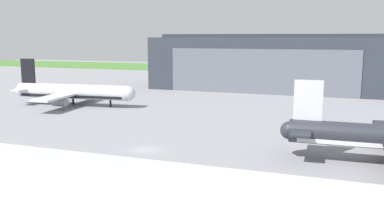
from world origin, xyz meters
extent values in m
plane|color=gray|center=(0.00, 0.00, 0.00)|extent=(440.00, 440.00, 0.00)
cube|color=#467A32|center=(0.00, 175.97, 0.04)|extent=(440.00, 56.00, 0.08)
cube|color=#2D333D|center=(5.03, 90.21, 9.12)|extent=(80.26, 32.95, 18.24)
cube|color=slate|center=(5.03, 73.59, 7.30)|extent=(61.00, 0.30, 14.59)
cube|color=#2D333D|center=(5.03, 90.21, 18.84)|extent=(80.26, 7.91, 1.20)
cylinder|color=silver|center=(-38.28, 33.79, 3.87)|extent=(32.39, 7.09, 3.93)
sphere|color=silver|center=(-22.28, 35.37, 3.87)|extent=(3.78, 3.78, 3.78)
sphere|color=silver|center=(-54.28, 32.20, 3.87)|extent=(3.07, 3.07, 3.07)
cube|color=black|center=(-38.28, 33.79, 2.79)|extent=(29.83, 6.87, 0.69)
cube|color=black|center=(-51.72, 32.46, 9.18)|extent=(4.20, 0.81, 6.69)
cube|color=silver|center=(-52.07, 29.45, 4.26)|extent=(3.42, 5.77, 0.28)
cube|color=silver|center=(-52.65, 35.33, 4.26)|extent=(3.42, 5.77, 0.28)
cube|color=silver|center=(-38.14, 25.84, 3.38)|extent=(6.47, 14.12, 0.56)
cube|color=silver|center=(-39.70, 41.61, 3.38)|extent=(6.47, 14.12, 0.56)
cylinder|color=gray|center=(-37.45, 27.01, 2.00)|extent=(3.93, 2.52, 2.16)
cylinder|color=gray|center=(-38.80, 40.60, 2.00)|extent=(3.93, 2.52, 2.16)
cylinder|color=black|center=(-27.40, 34.87, 0.95)|extent=(0.56, 0.56, 1.90)
cylinder|color=black|center=(-39.35, 31.61, 0.95)|extent=(0.56, 0.56, 1.90)
cylinder|color=black|center=(-39.76, 35.72, 0.95)|extent=(0.56, 0.56, 1.90)
sphere|color=#282B33|center=(22.75, 3.95, 4.23)|extent=(2.78, 2.78, 2.78)
cube|color=silver|center=(25.35, 4.02, 9.05)|extent=(4.23, 0.50, 6.07)
cube|color=#282B33|center=(24.76, 1.30, 4.59)|extent=(3.05, 5.07, 0.28)
cube|color=#282B33|center=(24.63, 6.70, 4.59)|extent=(3.05, 5.07, 0.28)
cube|color=#2D2D33|center=(21.94, 40.62, 1.16)|extent=(2.59, 2.21, 1.56)
cube|color=#28282D|center=(20.97, 42.78, 0.95)|extent=(3.34, 3.90, 1.13)
cylinder|color=black|center=(20.76, 40.34, 0.38)|extent=(0.55, 0.80, 0.76)
cylinder|color=black|center=(22.93, 41.31, 0.38)|extent=(0.55, 0.80, 0.76)
cylinder|color=black|center=(19.60, 42.93, 0.38)|extent=(0.55, 0.80, 0.76)
cylinder|color=black|center=(21.77, 43.90, 0.38)|extent=(0.55, 0.80, 0.76)
camera|label=1|loc=(29.89, -59.85, 18.44)|focal=38.85mm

